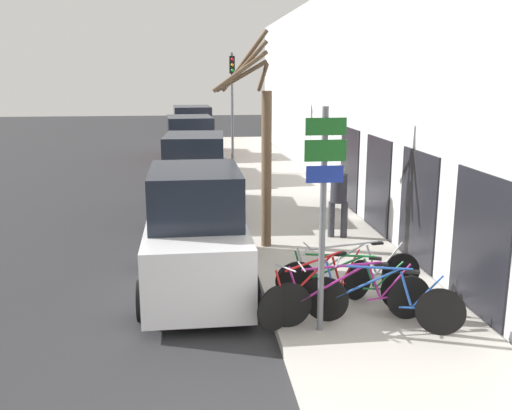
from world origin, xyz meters
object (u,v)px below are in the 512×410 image
bicycle_0 (382,302)px  bicycle_1 (350,297)px  parked_car_1 (195,179)px  bicycle_4 (350,274)px  parked_car_0 (196,236)px  traffic_light (232,96)px  parked_car_2 (190,152)px  bicycle_2 (320,290)px  signpost (323,205)px  bicycle_3 (347,284)px  pedestrian_near (339,195)px  parked_car_3 (192,135)px  street_tree (262,148)px

bicycle_0 → bicycle_1: size_ratio=0.85×
parked_car_1 → bicycle_4: bearing=-66.5°
parked_car_0 → traffic_light: traffic_light is taller
parked_car_2 → traffic_light: traffic_light is taller
bicycle_2 → traffic_light: size_ratio=0.48×
signpost → parked_car_1: size_ratio=0.74×
signpost → bicycle_1: 1.58m
bicycle_2 → bicycle_4: 0.90m
bicycle_4 → parked_car_2: bearing=5.0°
bicycle_0 → bicycle_1: bearing=85.3°
bicycle_1 → parked_car_2: 13.43m
bicycle_0 → bicycle_1: bicycle_0 is taller
bicycle_3 → pedestrian_near: size_ratio=1.31×
bicycle_1 → bicycle_2: bearing=42.8°
parked_car_1 → traffic_light: size_ratio=0.98×
bicycle_1 → parked_car_2: size_ratio=0.58×
bicycle_3 → parked_car_0: size_ratio=0.53×
bicycle_2 → parked_car_3: bearing=-27.6°
bicycle_3 → parked_car_2: parked_car_2 is taller
traffic_light → bicycle_4: bearing=-85.6°
parked_car_1 → bicycle_0: bearing=-68.5°
parked_car_3 → street_tree: (1.43, -14.99, 1.24)m
parked_car_1 → parked_car_3: (-0.03, 11.44, 0.05)m
bicycle_3 → parked_car_1: 7.48m
signpost → traffic_light: (-0.24, 14.32, 0.99)m
bicycle_3 → parked_car_1: bearing=39.2°
bicycle_2 → pedestrian_near: 4.52m
bicycle_4 → bicycle_2: bearing=125.8°
parked_car_0 → pedestrian_near: bearing=37.5°
bicycle_1 → bicycle_4: (0.28, 0.99, 0.01)m
parked_car_0 → parked_car_3: parked_car_3 is taller
bicycle_1 → bicycle_4: bearing=-18.3°
bicycle_2 → bicycle_3: (0.51, 0.26, -0.02)m
pedestrian_near → street_tree: street_tree is taller
signpost → pedestrian_near: 5.15m
traffic_light → bicycle_3: bearing=-86.3°
street_tree → traffic_light: size_ratio=1.02×
parked_car_0 → signpost: bearing=-52.2°
parked_car_2 → street_tree: 9.26m
signpost → bicycle_0: bearing=-1.5°
parked_car_1 → pedestrian_near: bearing=-40.4°
parked_car_1 → traffic_light: 6.88m
bicycle_2 → street_tree: size_ratio=0.46×
signpost → street_tree: (-0.34, 4.36, 0.28)m
parked_car_1 → street_tree: (1.41, -3.55, 1.29)m
bicycle_0 → street_tree: (-1.26, 4.38, 1.77)m
signpost → bicycle_0: 1.75m
parked_car_0 → bicycle_3: bearing=-31.1°
parked_car_2 → pedestrian_near: 9.21m
street_tree → parked_car_1: bearing=111.6°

